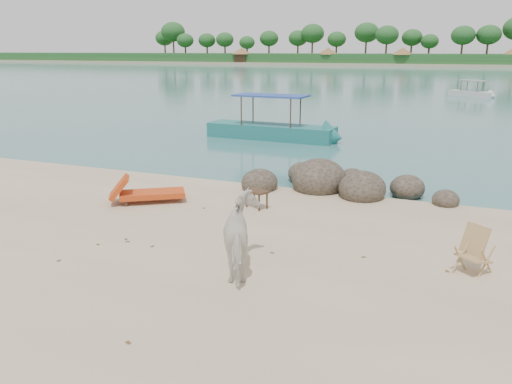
% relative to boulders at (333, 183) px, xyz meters
% --- Properties ---
extents(water, '(400.00, 400.00, 0.00)m').
position_rel_boulders_xyz_m(water, '(-0.67, 83.76, -0.24)').
color(water, '#35686A').
rests_on(water, ground).
extents(far_shore, '(420.00, 90.00, 1.40)m').
position_rel_boulders_xyz_m(far_shore, '(-0.67, 163.76, -0.24)').
color(far_shore, tan).
rests_on(far_shore, ground).
extents(far_scenery, '(420.00, 18.00, 9.50)m').
position_rel_boulders_xyz_m(far_scenery, '(-0.64, 130.45, 2.90)').
color(far_scenery, '#1E4C1E').
rests_on(far_scenery, ground).
extents(boulders, '(6.33, 2.95, 1.26)m').
position_rel_boulders_xyz_m(boulders, '(0.00, 0.00, 0.00)').
color(boulders, '#322821').
rests_on(boulders, ground).
extents(cow, '(1.51, 1.92, 1.48)m').
position_rel_boulders_xyz_m(cow, '(-0.24, -6.39, 0.50)').
color(cow, silver).
rests_on(cow, ground).
extents(side_table, '(0.72, 0.61, 0.49)m').
position_rel_boulders_xyz_m(side_table, '(-1.49, -2.55, 0.01)').
color(side_table, black).
rests_on(side_table, ground).
extents(lounge_chair, '(2.30, 1.88, 0.67)m').
position_rel_boulders_xyz_m(lounge_chair, '(-4.44, -3.09, 0.10)').
color(lounge_chair, '#C03F16').
rests_on(lounge_chair, ground).
extents(deck_chair, '(0.82, 0.83, 0.88)m').
position_rel_boulders_xyz_m(deck_chair, '(3.87, -4.81, 0.20)').
color(deck_chair, tan).
rests_on(deck_chair, ground).
extents(boat_near, '(7.16, 1.91, 3.45)m').
position_rel_boulders_xyz_m(boat_near, '(-5.04, 8.30, 1.49)').
color(boat_near, '#1E6766').
rests_on(boat_near, water).
extents(boat_mid, '(4.61, 3.79, 2.40)m').
position_rel_boulders_xyz_m(boat_mid, '(4.52, 37.00, 0.96)').
color(boat_mid, beige).
rests_on(boat_mid, water).
extents(dead_leaves, '(7.50, 6.30, 0.00)m').
position_rel_boulders_xyz_m(dead_leaves, '(-1.55, -5.88, -0.23)').
color(dead_leaves, brown).
rests_on(dead_leaves, ground).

